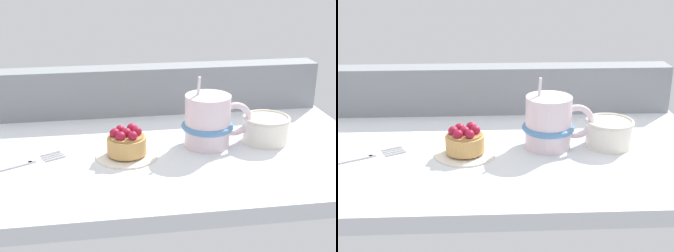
# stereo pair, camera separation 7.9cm
# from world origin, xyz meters

# --- Properties ---
(ground_plane) EXTENTS (0.77, 0.43, 0.03)m
(ground_plane) POSITION_xyz_m (0.00, 0.00, -0.01)
(ground_plane) COLOR silver
(window_rail_back) EXTENTS (0.75, 0.05, 0.10)m
(window_rail_back) POSITION_xyz_m (0.00, 0.19, 0.05)
(window_rail_back) COLOR gray
(window_rail_back) RESTS_ON ground_plane
(dessert_plate) EXTENTS (0.10, 0.10, 0.01)m
(dessert_plate) POSITION_xyz_m (-0.03, -0.03, 0.00)
(dessert_plate) COLOR silver
(dessert_plate) RESTS_ON ground_plane
(raspberry_tart) EXTENTS (0.06, 0.06, 0.04)m
(raspberry_tart) POSITION_xyz_m (-0.03, -0.03, 0.03)
(raspberry_tart) COLOR tan
(raspberry_tart) RESTS_ON dessert_plate
(coffee_mug) EXTENTS (0.12, 0.09, 0.12)m
(coffee_mug) POSITION_xyz_m (0.11, 0.00, 0.04)
(coffee_mug) COLOR silver
(coffee_mug) RESTS_ON ground_plane
(dessert_fork) EXTENTS (0.17, 0.10, 0.01)m
(dessert_fork) POSITION_xyz_m (-0.21, -0.05, 0.00)
(dessert_fork) COLOR #B7B7BC
(dessert_fork) RESTS_ON ground_plane
(sugar_bowl) EXTENTS (0.08, 0.08, 0.05)m
(sugar_bowl) POSITION_xyz_m (0.21, -0.00, 0.02)
(sugar_bowl) COLOR silver
(sugar_bowl) RESTS_ON ground_plane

